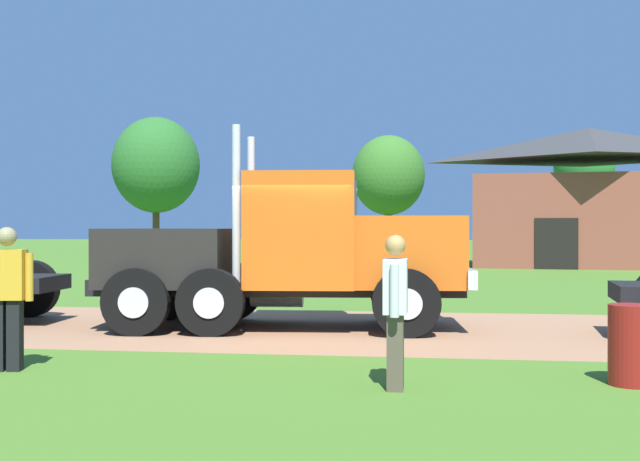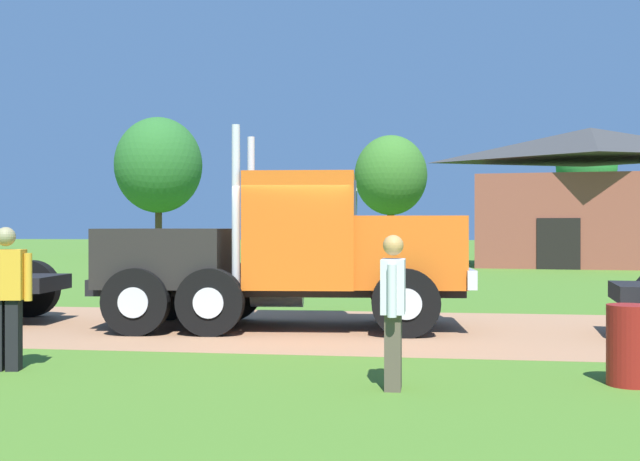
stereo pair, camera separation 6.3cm
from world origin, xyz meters
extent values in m
plane|color=#477424|center=(0.00, 0.00, 0.00)|extent=(200.00, 200.00, 0.00)
cube|color=#A27351|center=(0.00, 0.00, 0.00)|extent=(120.00, 5.91, 0.01)
cube|color=black|center=(-0.17, 0.00, 0.75)|extent=(6.63, 2.10, 0.28)
cube|color=orange|center=(2.14, 0.21, 1.38)|extent=(2.06, 2.16, 1.24)
cube|color=silver|center=(3.13, 0.30, 0.93)|extent=(0.36, 2.19, 0.32)
cube|color=orange|center=(0.27, 0.04, 1.75)|extent=(2.06, 2.44, 1.99)
cube|color=#2D3D4C|center=(1.22, 0.12, 2.15)|extent=(0.21, 1.90, 0.88)
cylinder|color=silver|center=(-0.86, 0.84, 2.14)|extent=(0.14, 0.14, 2.78)
cylinder|color=silver|center=(-0.70, -0.96, 2.14)|extent=(0.14, 0.14, 2.78)
cylinder|color=silver|center=(-0.38, 0.98, 0.53)|extent=(1.04, 0.61, 0.52)
cube|color=black|center=(-2.13, -0.18, 1.27)|extent=(2.36, 2.47, 1.03)
cylinder|color=black|center=(1.94, 1.33, 0.56)|extent=(1.15, 0.40, 1.13)
cylinder|color=silver|center=(1.93, 1.49, 0.56)|extent=(0.51, 0.09, 0.51)
cylinder|color=black|center=(2.15, -0.94, 0.56)|extent=(1.15, 0.40, 1.13)
cylinder|color=silver|center=(2.16, -1.10, 0.56)|extent=(0.51, 0.09, 0.51)
cylinder|color=black|center=(-2.52, 0.93, 0.56)|extent=(1.15, 0.40, 1.13)
cylinder|color=silver|center=(-2.53, 1.09, 0.56)|extent=(0.51, 0.09, 0.51)
cylinder|color=black|center=(-2.31, -1.34, 0.56)|extent=(1.15, 0.40, 1.13)
cylinder|color=silver|center=(-2.30, -1.50, 0.56)|extent=(0.51, 0.09, 0.51)
cylinder|color=black|center=(-1.27, 1.04, 0.56)|extent=(1.15, 0.40, 1.13)
cylinder|color=silver|center=(-1.29, 1.20, 0.56)|extent=(0.51, 0.09, 0.51)
cylinder|color=black|center=(-1.07, -1.23, 0.56)|extent=(1.15, 0.40, 1.13)
cylinder|color=silver|center=(-1.05, -1.39, 0.56)|extent=(0.51, 0.09, 0.51)
cylinder|color=black|center=(-5.45, 1.02, 0.57)|extent=(1.15, 0.37, 1.14)
cylinder|color=silver|center=(-5.46, 1.18, 0.57)|extent=(0.51, 0.07, 0.51)
cube|color=gold|center=(-2.72, -4.67, 1.21)|extent=(0.49, 0.34, 0.63)
sphere|color=#8F865D|center=(-2.72, -4.67, 1.69)|extent=(0.24, 0.24, 0.24)
cube|color=black|center=(-2.62, -4.65, 0.45)|extent=(0.19, 0.21, 0.89)
cylinder|color=gold|center=(-2.45, -4.62, 1.18)|extent=(0.10, 0.10, 0.60)
cube|color=silver|center=(2.16, -5.12, 1.15)|extent=(0.26, 0.49, 0.60)
sphere|color=tan|center=(2.16, -5.12, 1.60)|extent=(0.23, 0.23, 0.23)
cube|color=brown|center=(2.16, -5.01, 0.42)|extent=(0.18, 0.16, 0.85)
cube|color=brown|center=(2.16, -5.22, 0.42)|extent=(0.18, 0.16, 0.85)
cylinder|color=silver|center=(2.16, -4.82, 1.12)|extent=(0.10, 0.10, 0.57)
cylinder|color=silver|center=(2.16, -5.41, 1.12)|extent=(0.10, 0.10, 0.57)
cylinder|color=maroon|center=(4.83, -4.52, 0.46)|extent=(0.53, 0.53, 0.92)
cube|color=brown|center=(9.66, 23.79, 2.08)|extent=(10.66, 6.89, 4.15)
pyramid|color=#363636|center=(9.66, 23.79, 5.63)|extent=(11.20, 7.23, 1.48)
cube|color=black|center=(7.83, 21.05, 1.10)|extent=(1.80, 0.26, 2.20)
cylinder|color=#513823|center=(-14.80, 34.50, 1.77)|extent=(0.44, 0.44, 3.55)
ellipsoid|color=#286426|center=(-14.80, 34.50, 5.76)|extent=(5.53, 5.53, 6.08)
cylinder|color=#513823|center=(-0.01, 33.46, 1.59)|extent=(0.44, 0.44, 3.18)
ellipsoid|color=#366E26|center=(-0.01, 33.46, 4.91)|extent=(4.33, 4.33, 4.76)
cylinder|color=#513823|center=(11.14, 32.97, 1.98)|extent=(0.44, 0.44, 3.96)
ellipsoid|color=#287E2E|center=(11.14, 32.97, 5.30)|extent=(3.37, 3.37, 3.70)
camera|label=1|loc=(2.56, -13.98, 1.80)|focal=44.64mm
camera|label=2|loc=(2.63, -13.97, 1.80)|focal=44.64mm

